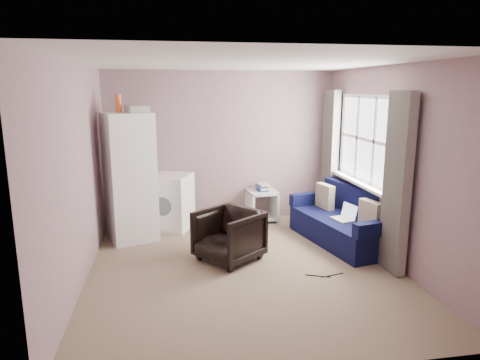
% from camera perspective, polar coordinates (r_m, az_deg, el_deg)
% --- Properties ---
extents(room, '(3.84, 4.24, 2.54)m').
position_cam_1_polar(room, '(5.13, 0.78, 1.38)').
color(room, '#8F795E').
rests_on(room, ground).
extents(armchair, '(0.97, 0.98, 0.74)m').
position_cam_1_polar(armchair, '(5.59, -1.51, -7.07)').
color(armchair, black).
rests_on(armchair, ground).
extents(fridge, '(0.83, 0.82, 2.13)m').
position_cam_1_polar(fridge, '(6.44, -14.48, 0.47)').
color(fridge, white).
rests_on(fridge, ground).
extents(washing_machine, '(0.81, 0.81, 0.88)m').
position_cam_1_polar(washing_machine, '(6.92, -9.30, -2.73)').
color(washing_machine, white).
rests_on(washing_machine, ground).
extents(side_table, '(0.51, 0.51, 0.65)m').
position_cam_1_polar(side_table, '(7.26, 2.97, -3.10)').
color(side_table, silver).
rests_on(side_table, ground).
extents(sofa, '(1.16, 1.90, 0.79)m').
position_cam_1_polar(sofa, '(6.46, 13.87, -5.57)').
color(sofa, '#0C103B').
rests_on(sofa, ground).
extents(window_dressing, '(0.17, 2.62, 2.18)m').
position_cam_1_polar(window_dressing, '(6.35, 15.47, 1.68)').
color(window_dressing, white).
rests_on(window_dressing, ground).
extents(floor_cables, '(0.48, 0.13, 0.01)m').
position_cam_1_polar(floor_cables, '(5.36, 11.30, -12.38)').
color(floor_cables, black).
rests_on(floor_cables, ground).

